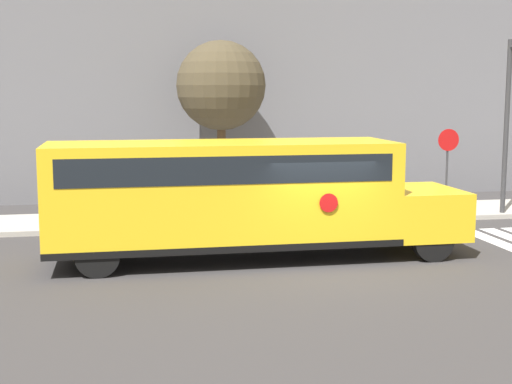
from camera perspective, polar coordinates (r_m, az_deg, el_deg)
The scene contains 6 objects.
ground_plane at distance 17.00m, azimuth 5.21°, elevation -5.97°, with size 60.00×60.00×0.00m, color #3A3838.
sidewalk_strip at distance 23.17m, azimuth 0.75°, elevation -1.98°, with size 44.00×3.00×0.15m.
building_backdrop at distance 29.25m, azimuth -1.85°, elevation 11.22°, with size 32.00×4.00×11.46m.
school_bus at distance 17.36m, azimuth -1.40°, elevation -0.03°, with size 10.21×2.57×2.90m.
stop_sign at distance 24.28m, azimuth 15.07°, elevation 2.60°, with size 0.72×0.10×2.90m.
tree_near_sidewalk at distance 25.27m, azimuth -2.82°, elevation 8.45°, with size 3.14×3.14×5.89m.
Camera 1 is at (-4.62, -15.84, 4.11)m, focal length 50.00 mm.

